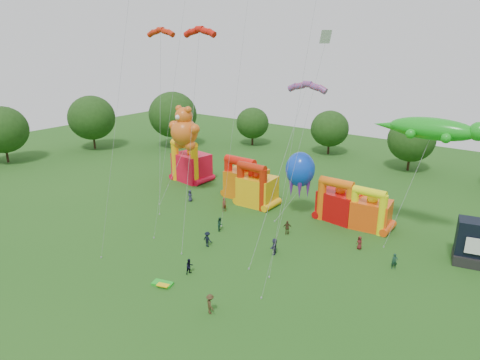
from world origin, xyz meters
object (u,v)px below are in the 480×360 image
Objects in this scene: octopus_kite at (297,180)px; spectator_4 at (287,228)px; spectator_0 at (190,196)px; bouncy_castle_2 at (256,189)px; bouncy_castle_0 at (190,165)px; teddy_bear_kite at (181,141)px; gecko_kite at (416,170)px.

octopus_kite is 4.88× the size of spectator_4.
octopus_kite is 5.18× the size of spectator_0.
bouncy_castle_2 reaches higher than spectator_4.
bouncy_castle_0 is 0.52× the size of teddy_bear_kite.
gecko_kite reaches higher than spectator_4.
gecko_kite is 14.86m from octopus_kite.
octopus_kite is at bearing -175.43° from gecko_kite.
bouncy_castle_0 is 15.52m from bouncy_castle_2.
octopus_kite is (-14.35, -1.15, -3.66)m from gecko_kite.
octopus_kite is 7.39m from spectator_4.
teddy_bear_kite is at bearing -171.43° from gecko_kite.
bouncy_castle_2 is at bearing -9.87° from bouncy_castle_0.
teddy_bear_kite reaches higher than spectator_4.
octopus_kite is 16.47m from spectator_0.
teddy_bear_kite is 1.54× the size of octopus_kite.
spectator_0 is at bearing -47.67° from bouncy_castle_0.
spectator_4 is at bearing -5.96° from teddy_bear_kite.
bouncy_castle_2 is 21.95m from gecko_kite.
spectator_4 is (8.67, -5.83, -1.57)m from bouncy_castle_2.
bouncy_castle_2 is 7.16m from octopus_kite.
gecko_kite is 8.56× the size of spectator_0.
bouncy_castle_0 is 22.24m from octopus_kite.
bouncy_castle_0 is 25.49m from spectator_4.
gecko_kite is 8.07× the size of spectator_4.
spectator_4 is at bearing -19.51° from bouncy_castle_0.
spectator_4 reaches higher than spectator_0.
bouncy_castle_0 is 0.80× the size of octopus_kite.
gecko_kite reaches higher than teddy_bear_kite.
spectator_4 is at bearing -151.03° from gecko_kite.
teddy_bear_kite is 7.99× the size of spectator_0.
gecko_kite is at bearing 2.69° from bouncy_castle_2.
spectator_0 is (6.68, -7.34, -1.83)m from bouncy_castle_0.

